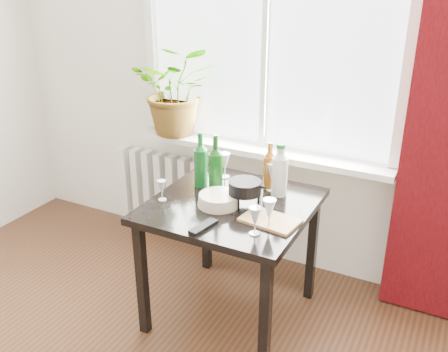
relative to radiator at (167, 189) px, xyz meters
The scene contains 18 objects.
window 1.43m from the radiator, ahead, with size 1.72×0.08×1.62m.
windowsill 0.87m from the radiator, ahead, with size 1.72×0.20×0.04m.
radiator is the anchor object (origin of this frame).
table 1.09m from the radiator, 36.54° to the right, with size 0.85×0.85×0.74m.
potted_plant 0.78m from the radiator, ahead, with size 0.55×0.48×0.62m, color #3C6E1D.
wine_bottle_left 0.95m from the radiator, 41.03° to the right, with size 0.08×0.08×0.33m, color #0D4718, non-canonical shape.
wine_bottle_right 1.04m from the radiator, 37.71° to the right, with size 0.08×0.08×0.34m, color #0D430F, non-canonical shape.
bottle_amber 1.14m from the radiator, 20.81° to the right, with size 0.07×0.07×0.29m, color brown, non-canonical shape.
cleaning_bottle 1.24m from the radiator, 22.02° to the right, with size 0.09×0.09×0.31m, color silver, non-canonical shape.
wineglass_front_right 1.46m from the radiator, 35.05° to the right, with size 0.07×0.07×0.16m, color silver, non-canonical shape.
wineglass_far_right 1.48m from the radiator, 38.87° to the right, with size 0.06×0.06×0.15m, color silver, non-canonical shape.
wineglass_back_center 1.15m from the radiator, 21.24° to the right, with size 0.07×0.07×0.17m, color silver, non-canonical shape.
wineglass_back_left 0.86m from the radiator, 27.26° to the right, with size 0.07×0.07×0.16m, color silver, non-canonical shape.
wineglass_front_left 1.02m from the radiator, 57.43° to the right, with size 0.05×0.05×0.12m, color #B7BEC6, non-canonical shape.
plate_stack 1.13m from the radiator, 40.75° to the right, with size 0.23×0.23×0.06m, color beige.
fondue_pot 1.19m from the radiator, 33.90° to the right, with size 0.20×0.18×0.14m, color black, non-canonical shape.
tv_remote 1.33m from the radiator, 48.12° to the right, with size 0.05×0.17×0.02m, color black.
cutting_board 1.39m from the radiator, 33.42° to the right, with size 0.28×0.18×0.02m, color #A87A4C.
Camera 1 is at (1.17, -0.64, 1.95)m, focal length 40.00 mm.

